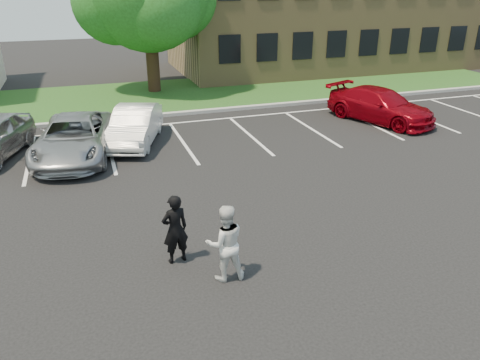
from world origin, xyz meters
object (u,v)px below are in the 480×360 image
at_px(man_white_shirt, 225,243).
at_px(car_silver_minivan, 74,138).
at_px(office_building, 332,5).
at_px(car_white_sedan, 135,126).
at_px(car_red_compact, 380,105).
at_px(man_black_suit, 175,229).

relative_size(man_white_shirt, car_silver_minivan, 0.33).
distance_m(office_building, car_white_sedan, 21.02).
distance_m(office_building, man_white_shirt, 27.84).
bearing_deg(car_white_sedan, man_white_shirt, -67.03).
height_order(car_silver_minivan, car_white_sedan, car_silver_minivan).
height_order(man_white_shirt, car_red_compact, man_white_shirt).
height_order(office_building, car_silver_minivan, office_building).
relative_size(office_building, man_white_shirt, 13.04).
relative_size(office_building, man_black_suit, 13.57).
relative_size(car_silver_minivan, car_red_compact, 1.05).
distance_m(car_silver_minivan, car_white_sedan, 2.41).
bearing_deg(car_silver_minivan, car_red_compact, 12.08).
height_order(man_white_shirt, car_white_sedan, man_white_shirt).
relative_size(man_white_shirt, car_red_compact, 0.34).
xyz_separation_m(man_black_suit, car_white_sedan, (0.18, 8.73, -0.12)).
xyz_separation_m(office_building, car_red_compact, (-4.99, -13.93, -3.43)).
distance_m(man_black_suit, car_red_compact, 13.73).
distance_m(car_white_sedan, car_red_compact, 10.77).
xyz_separation_m(office_building, man_white_shirt, (-15.07, -23.18, -3.30)).
bearing_deg(car_white_sedan, car_silver_minivan, -139.00).
bearing_deg(man_white_shirt, car_red_compact, -134.03).
xyz_separation_m(man_white_shirt, car_white_sedan, (-0.68, 9.70, -0.15)).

